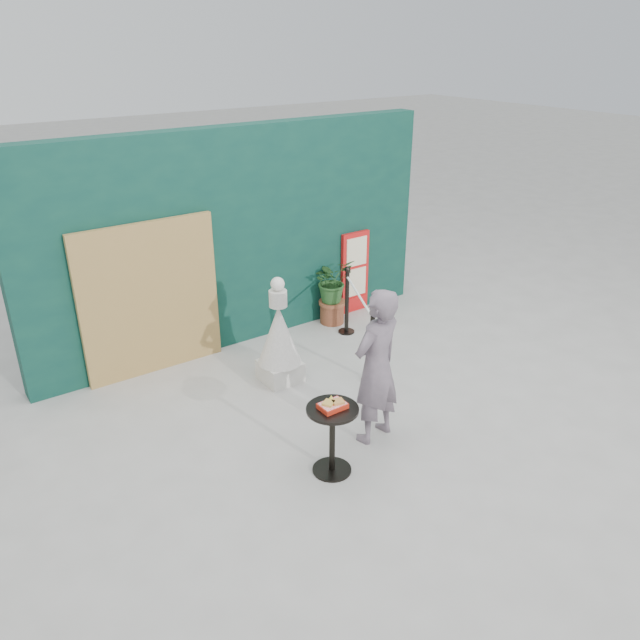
{
  "coord_description": "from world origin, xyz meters",
  "views": [
    {
      "loc": [
        -3.81,
        -4.23,
        4.08
      ],
      "look_at": [
        0.0,
        1.2,
        1.0
      ],
      "focal_mm": 35.0,
      "sensor_mm": 36.0,
      "label": 1
    }
  ],
  "objects": [
    {
      "name": "menu_board",
      "position": [
        1.9,
        2.95,
        0.65
      ],
      "size": [
        0.5,
        0.07,
        1.3
      ],
      "color": "red",
      "rests_on": "ground"
    },
    {
      "name": "back_wall",
      "position": [
        0.0,
        3.15,
        1.5
      ],
      "size": [
        6.0,
        0.3,
        3.0
      ],
      "primitive_type": "cube",
      "color": "#0A312B",
      "rests_on": "ground"
    },
    {
      "name": "woman",
      "position": [
        -0.03,
        0.12,
        0.88
      ],
      "size": [
        0.71,
        0.54,
        1.75
      ],
      "primitive_type": "imported",
      "rotation": [
        0.0,
        0.0,
        3.34
      ],
      "color": "slate",
      "rests_on": "ground"
    },
    {
      "name": "stanchion_barrier",
      "position": [
        1.02,
        1.74,
        0.49
      ],
      "size": [
        0.84,
        1.54,
        1.03
      ],
      "color": "black",
      "rests_on": "ground"
    },
    {
      "name": "bamboo_fence",
      "position": [
        -1.4,
        2.94,
        1.0
      ],
      "size": [
        1.8,
        0.08,
        2.0
      ],
      "primitive_type": "cube",
      "color": "tan",
      "rests_on": "ground"
    },
    {
      "name": "planter",
      "position": [
        1.35,
        2.8,
        0.59
      ],
      "size": [
        0.6,
        0.52,
        1.02
      ],
      "color": "brown",
      "rests_on": "ground"
    },
    {
      "name": "food_basket",
      "position": [
        -0.76,
        -0.1,
        0.79
      ],
      "size": [
        0.26,
        0.19,
        0.11
      ],
      "color": "red",
      "rests_on": "cafe_table"
    },
    {
      "name": "cafe_table",
      "position": [
        -0.76,
        -0.1,
        0.5
      ],
      "size": [
        0.52,
        0.52,
        0.75
      ],
      "color": "black",
      "rests_on": "ground"
    },
    {
      "name": "ground",
      "position": [
        0.0,
        0.0,
        0.0
      ],
      "size": [
        60.0,
        60.0,
        0.0
      ],
      "primitive_type": "plane",
      "color": "#ADAAA5",
      "rests_on": "ground"
    },
    {
      "name": "statue",
      "position": [
        -0.22,
        1.77,
        0.57
      ],
      "size": [
        0.55,
        0.55,
        1.41
      ],
      "color": "silver",
      "rests_on": "ground"
    }
  ]
}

